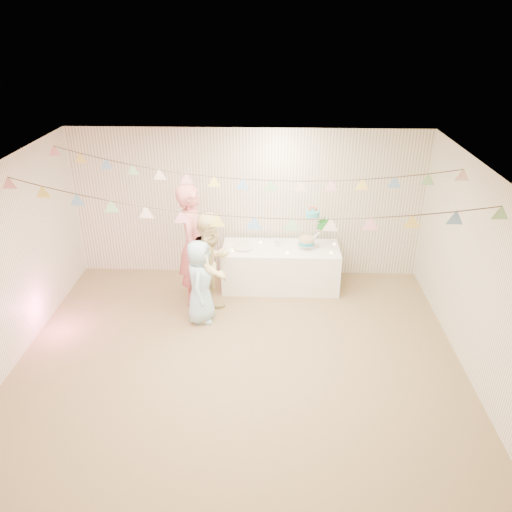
{
  "coord_description": "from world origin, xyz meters",
  "views": [
    {
      "loc": [
        0.43,
        -5.54,
        4.28
      ],
      "look_at": [
        0.2,
        0.8,
        1.15
      ],
      "focal_mm": 35.0,
      "sensor_mm": 36.0,
      "label": 1
    }
  ],
  "objects_px": {
    "person_adult_b": "(212,266)",
    "person_child": "(200,282)",
    "cake_stand": "(315,227)",
    "person_adult_a": "(194,245)",
    "table": "(280,267)"
  },
  "relations": [
    {
      "from": "cake_stand",
      "to": "person_adult_a",
      "type": "height_order",
      "value": "person_adult_a"
    },
    {
      "from": "cake_stand",
      "to": "person_child",
      "type": "distance_m",
      "value": 2.13
    },
    {
      "from": "person_adult_a",
      "to": "person_adult_b",
      "type": "xyz_separation_m",
      "value": [
        0.33,
        -0.39,
        -0.15
      ]
    },
    {
      "from": "person_adult_b",
      "to": "person_child",
      "type": "relative_size",
      "value": 1.27
    },
    {
      "from": "table",
      "to": "person_adult_b",
      "type": "distance_m",
      "value": 1.46
    },
    {
      "from": "cake_stand",
      "to": "person_adult_b",
      "type": "height_order",
      "value": "person_adult_b"
    },
    {
      "from": "table",
      "to": "person_adult_a",
      "type": "distance_m",
      "value": 1.59
    },
    {
      "from": "person_adult_b",
      "to": "person_child",
      "type": "height_order",
      "value": "person_adult_b"
    },
    {
      "from": "cake_stand",
      "to": "person_child",
      "type": "xyz_separation_m",
      "value": [
        -1.76,
        -1.13,
        -0.43
      ]
    },
    {
      "from": "person_adult_a",
      "to": "person_adult_b",
      "type": "height_order",
      "value": "person_adult_a"
    },
    {
      "from": "person_adult_a",
      "to": "person_adult_b",
      "type": "distance_m",
      "value": 0.53
    },
    {
      "from": "person_adult_b",
      "to": "person_adult_a",
      "type": "bearing_deg",
      "value": 66.73
    },
    {
      "from": "cake_stand",
      "to": "person_child",
      "type": "relative_size",
      "value": 0.51
    },
    {
      "from": "person_child",
      "to": "cake_stand",
      "type": "bearing_deg",
      "value": -54.36
    },
    {
      "from": "person_adult_a",
      "to": "cake_stand",
      "type": "bearing_deg",
      "value": -68.62
    }
  ]
}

